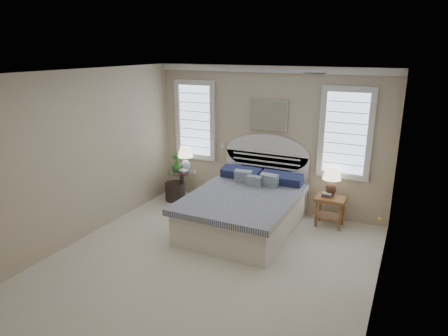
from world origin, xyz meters
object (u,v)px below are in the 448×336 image
Objects in this scene: bed at (246,206)px; floor_pot at (175,191)px; nightstand_right at (330,205)px; side_table_left at (182,183)px; lamp_left at (185,156)px; lamp_right at (332,178)px.

bed is 1.90m from floor_pot.
nightstand_right is (1.30, 0.69, 0.00)m from bed.
lamp_left reaches higher than side_table_left.
side_table_left is 0.26m from floor_pot.
floor_pot is (-3.11, -0.13, -0.20)m from nightstand_right.
bed is 1.80m from lamp_left.
side_table_left is 1.19× the size of nightstand_right.
lamp_right reaches higher than nightstand_right.
bed reaches higher than floor_pot.
lamp_left is (-2.89, -0.04, 0.55)m from nightstand_right.
bed is at bearing -22.21° from lamp_left.
lamp_right is at bearing 31.41° from bed.
nightstand_right is 1.01× the size of lamp_right.
floor_pot is at bearing -177.67° from nightstand_right.
lamp_left reaches higher than nightstand_right.
nightstand_right is at bearing 1.94° from side_table_left.
side_table_left is 0.56m from lamp_left.
bed reaches higher than lamp_right.
nightstand_right is at bearing 0.86° from lamp_left.
lamp_right is (2.86, 0.13, -0.09)m from lamp_left.
nightstand_right is 0.47m from lamp_right.
nightstand_right is at bearing 2.33° from floor_pot.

